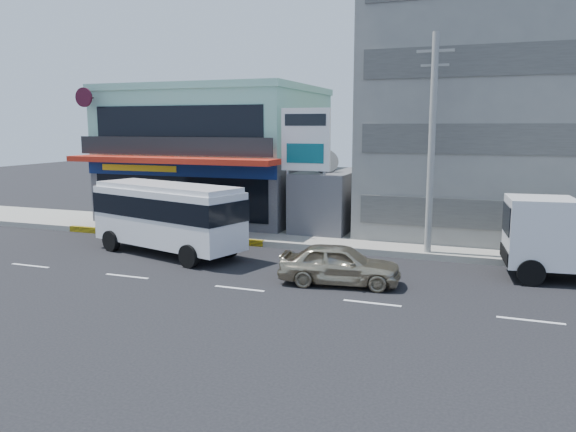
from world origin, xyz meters
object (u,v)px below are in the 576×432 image
object	(u,v)px
concrete_building	(524,107)
sedan	(340,264)
satellite_dish	(325,171)
shop_building	(218,157)
minibus	(167,213)
utility_pole_near	(432,145)
billboard	(306,147)
motorcycle_rider	(192,239)

from	to	relation	value
concrete_building	sedan	distance (m)	15.96
satellite_dish	sedan	size ratio (longest dim) A/B	0.32
shop_building	minibus	xyz separation A→B (m)	(2.42, -9.90, -2.02)
shop_building	minibus	distance (m)	10.39
shop_building	concrete_building	bearing A→B (deg)	3.35
minibus	sedan	bearing A→B (deg)	-13.52
sedan	satellite_dish	bearing A→B (deg)	12.46
concrete_building	utility_pole_near	world-z (taller)	concrete_building
utility_pole_near	sedan	distance (m)	7.51
shop_building	billboard	distance (m)	8.92
shop_building	satellite_dish	bearing A→B (deg)	-20.21
shop_building	satellite_dish	distance (m)	8.54
satellite_dish	utility_pole_near	bearing A→B (deg)	-30.96
sedan	motorcycle_rider	distance (m)	7.90
utility_pole_near	satellite_dish	bearing A→B (deg)	149.04
minibus	sedan	world-z (taller)	minibus
billboard	motorcycle_rider	bearing A→B (deg)	-126.09
shop_building	motorcycle_rider	size ratio (longest dim) A/B	5.00
motorcycle_rider	sedan	bearing A→B (deg)	-15.48
satellite_dish	billboard	world-z (taller)	billboard
shop_building	minibus	bearing A→B (deg)	-76.27
satellite_dish	motorcycle_rider	bearing A→B (deg)	-121.50
motorcycle_rider	utility_pole_near	bearing A→B (deg)	18.25
utility_pole_near	motorcycle_rider	xyz separation A→B (m)	(-10.28, -3.39, -4.33)
motorcycle_rider	shop_building	bearing A→B (deg)	110.50
shop_building	sedan	xyz separation A→B (m)	(11.33, -12.05, -3.21)
concrete_building	satellite_dish	distance (m)	11.30
shop_building	utility_pole_near	bearing A→B (deg)	-25.06
satellite_dish	motorcycle_rider	size ratio (longest dim) A/B	0.60
utility_pole_near	minibus	xyz separation A→B (m)	(-11.58, -3.36, -3.17)
shop_building	sedan	bearing A→B (deg)	-46.75
concrete_building	shop_building	bearing A→B (deg)	-176.65
minibus	motorcycle_rider	bearing A→B (deg)	-1.51
billboard	minibus	world-z (taller)	billboard
satellite_dish	motorcycle_rider	distance (m)	8.65
minibus	motorcycle_rider	xyz separation A→B (m)	(1.30, -0.03, -1.16)
concrete_building	utility_pole_near	xyz separation A→B (m)	(-4.00, -7.60, -1.85)
shop_building	sedan	world-z (taller)	shop_building
shop_building	motorcycle_rider	bearing A→B (deg)	-69.50
billboard	utility_pole_near	distance (m)	6.75
concrete_building	billboard	distance (m)	12.17
concrete_building	utility_pole_near	distance (m)	8.79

